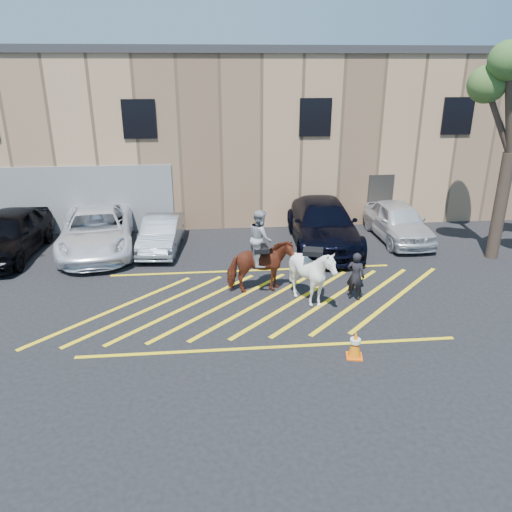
{
  "coord_description": "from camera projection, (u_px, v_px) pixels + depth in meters",
  "views": [
    {
      "loc": [
        -1.41,
        -13.48,
        6.58
      ],
      "look_at": [
        -0.07,
        0.2,
        1.3
      ],
      "focal_mm": 35.0,
      "sensor_mm": 36.0,
      "label": 1
    }
  ],
  "objects": [
    {
      "name": "handler",
      "position": [
        356.0,
        276.0,
        14.72
      ],
      "size": [
        0.65,
        0.6,
        1.48
      ],
      "primitive_type": "imported",
      "rotation": [
        0.0,
        0.0,
        2.54
      ],
      "color": "black",
      "rests_on": "ground"
    },
    {
      "name": "traffic_cone",
      "position": [
        355.0,
        344.0,
        11.89
      ],
      "size": [
        0.45,
        0.45,
        0.73
      ],
      "color": "#FF5B0A",
      "rests_on": "ground"
    },
    {
      "name": "saddled_white",
      "position": [
        312.0,
        275.0,
        14.38
      ],
      "size": [
        1.88,
        2.0,
        1.83
      ],
      "color": "white",
      "rests_on": "ground"
    },
    {
      "name": "ground",
      "position": [
        259.0,
        299.0,
        15.01
      ],
      "size": [
        90.0,
        90.0,
        0.0
      ],
      "primitive_type": "plane",
      "color": "black",
      "rests_on": "ground"
    },
    {
      "name": "car_blue_suv",
      "position": [
        323.0,
        224.0,
        19.23
      ],
      "size": [
        2.67,
        5.95,
        1.69
      ],
      "primitive_type": "imported",
      "rotation": [
        0.0,
        0.0,
        -0.05
      ],
      "color": "black",
      "rests_on": "ground"
    },
    {
      "name": "car_black_suv",
      "position": [
        8.0,
        234.0,
        18.08
      ],
      "size": [
        2.22,
        5.05,
        1.69
      ],
      "primitive_type": "imported",
      "rotation": [
        0.0,
        0.0,
        -0.04
      ],
      "color": "black",
      "rests_on": "ground"
    },
    {
      "name": "hatching_zone",
      "position": [
        260.0,
        303.0,
        14.73
      ],
      "size": [
        12.6,
        5.12,
        0.01
      ],
      "color": "yellow",
      "rests_on": "ground"
    },
    {
      "name": "mounted_bay",
      "position": [
        260.0,
        260.0,
        15.08
      ],
      "size": [
        2.07,
        1.11,
        2.62
      ],
      "color": "maroon",
      "rests_on": "ground"
    },
    {
      "name": "warehouse",
      "position": [
        234.0,
        128.0,
        24.85
      ],
      "size": [
        32.42,
        10.2,
        7.3
      ],
      "color": "tan",
      "rests_on": "ground"
    },
    {
      "name": "car_white_pickup",
      "position": [
        97.0,
        231.0,
        18.65
      ],
      "size": [
        3.28,
        5.89,
        1.56
      ],
      "primitive_type": "imported",
      "rotation": [
        0.0,
        0.0,
        0.13
      ],
      "color": "white",
      "rests_on": "ground"
    },
    {
      "name": "car_silver_sedan",
      "position": [
        161.0,
        234.0,
        18.81
      ],
      "size": [
        1.63,
        3.89,
        1.25
      ],
      "primitive_type": "imported",
      "rotation": [
        0.0,
        0.0,
        -0.08
      ],
      "color": "#9AA0A8",
      "rests_on": "ground"
    },
    {
      "name": "car_white_suv",
      "position": [
        398.0,
        221.0,
        19.88
      ],
      "size": [
        1.83,
        4.4,
        1.49
      ],
      "primitive_type": "imported",
      "rotation": [
        0.0,
        0.0,
        0.02
      ],
      "color": "white",
      "rests_on": "ground"
    }
  ]
}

